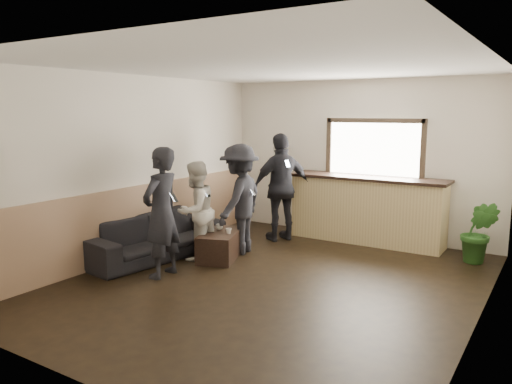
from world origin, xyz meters
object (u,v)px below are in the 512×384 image
Objects in this scene: person_c at (240,199)px; cup_a at (219,227)px; sofa at (154,236)px; person_d at (282,187)px; person_b at (196,211)px; person_a at (161,213)px; cup_b at (229,231)px; bar_counter at (367,205)px; potted_plant at (479,232)px; coffee_table at (220,245)px.

cup_a is at bearing -37.95° from person_c.
sofa is 1.21× the size of person_d.
person_b is 0.80× the size of person_d.
person_a is 1.02× the size of person_c.
person_a is (-0.35, -1.08, 0.43)m from cup_b.
bar_counter is at bearing 57.84° from cup_b.
person_b is at bearing 16.31° from person_d.
potted_plant is 0.53× the size of person_a.
person_a is at bearing 7.66° from person_b.
cup_b is 3.73m from potted_plant.
coffee_table is 8.06× the size of cup_a.
cup_a is 0.07× the size of person_c.
person_c is (0.18, 0.31, 0.41)m from cup_a.
person_c reaches higher than cup_b.
bar_counter reaches higher than cup_a.
cup_b is at bearing 158.34° from person_a.
person_a reaches higher than cup_b.
coffee_table is at bearing -52.22° from sofa.
potted_plant reaches higher than cup_b.
person_b reaches higher than coffee_table.
bar_counter is 1.19× the size of sofa.
bar_counter is 29.77× the size of cup_b.
person_a is 1.54m from person_c.
person_b reaches higher than cup_a.
person_c is (-3.32, -1.42, 0.40)m from potted_plant.
coffee_table is 0.31m from cup_b.
person_a is at bearing -17.22° from person_c.
bar_counter is 2.60m from cup_b.
person_c is at bearing 25.38° from person_d.
sofa is at bearing -155.92° from cup_b.
sofa reaches higher than cup_a.
person_b is at bearing -127.84° from bar_counter.
person_c is (-0.09, 0.44, 0.42)m from cup_b.
person_b is at bearing -157.84° from cup_b.
coffee_table is 0.52× the size of person_a.
person_a is at bearing -117.79° from bar_counter.
potted_plant is 3.64m from person_c.
cup_a is at bearing 147.61° from person_b.
person_d is (0.25, 1.48, 0.73)m from coffee_table.
person_b is (-0.20, -0.33, 0.29)m from cup_a.
person_c is 0.93× the size of person_d.
person_c is (0.25, 1.52, -0.02)m from person_a.
person_c is at bearing 148.40° from person_b.
coffee_table is 10.31× the size of cup_b.
person_d is at bearing 80.57° from coffee_table.
potted_plant is 4.25m from person_b.
person_a is at bearing -121.13° from sofa.
person_d is at bearing 87.41° from cup_b.
potted_plant is at bearing 105.38° from person_c.
coffee_table is 0.62× the size of person_b.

